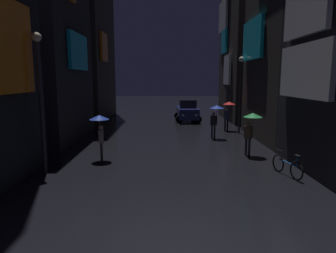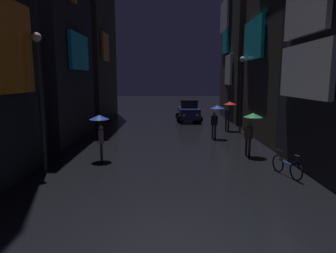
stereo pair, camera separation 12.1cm
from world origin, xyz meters
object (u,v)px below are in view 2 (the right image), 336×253
Objects in this scene: pedestrian_midstreet_left_red at (229,108)px; streetlamp_right_far at (241,86)px; pedestrian_foreground_right_blue at (100,125)px; bicycle_parked_at_storefront at (287,167)px; streetlamp_left_near at (40,87)px; pedestrian_midstreet_centre_green at (252,122)px; pedestrian_foreground_left_blue at (216,112)px; car_distant at (189,111)px.

streetlamp_right_far is at bearing -57.89° from pedestrian_midstreet_left_red.
pedestrian_foreground_right_blue and pedestrian_midstreet_left_red have the same top height.
streetlamp_left_near reaches higher than bicycle_parked_at_storefront.
pedestrian_foreground_right_blue is 10.88m from streetlamp_right_far.
pedestrian_midstreet_centre_green is at bearing -98.81° from streetlamp_right_far.
pedestrian_midstreet_centre_green is 1.00× the size of pedestrian_midstreet_left_red.
pedestrian_foreground_right_blue is at bearing -133.15° from pedestrian_midstreet_left_red.
pedestrian_foreground_left_blue is at bearing -115.80° from pedestrian_midstreet_left_red.
streetlamp_right_far is at bearing 87.57° from bicycle_parked_at_storefront.
car_distant is (-2.20, 12.31, -0.74)m from pedestrian_midstreet_centre_green.
streetlamp_right_far is at bearing 81.19° from pedestrian_midstreet_centre_green.
bicycle_parked_at_storefront is 9.79m from streetlamp_right_far.
pedestrian_midstreet_left_red is 0.51× the size of car_distant.
car_distant is at bearing 116.58° from pedestrian_midstreet_left_red.
pedestrian_foreground_left_blue is 3.18m from pedestrian_midstreet_left_red.
pedestrian_midstreet_left_red is (7.51, 8.01, 0.00)m from pedestrian_foreground_right_blue.
streetlamp_right_far reaches higher than bicycle_parked_at_storefront.
car_distant is (-1.19, 8.00, -0.74)m from pedestrian_foreground_left_blue.
pedestrian_foreground_right_blue is 3.09m from streetlamp_left_near.
streetlamp_right_far is (0.40, 9.34, 2.90)m from bicycle_parked_at_storefront.
streetlamp_right_far is at bearing -62.52° from car_distant.
bicycle_parked_at_storefront is (7.71, -2.26, -1.28)m from pedestrian_foreground_right_blue.
pedestrian_foreground_left_blue is 8.13m from car_distant.
pedestrian_midstreet_left_red is 0.41× the size of streetlamp_right_far.
streetlamp_left_near is at bearing -138.22° from pedestrian_foreground_right_blue.
streetlamp_left_near reaches higher than pedestrian_midstreet_centre_green.
streetlamp_left_near is (-9.03, -2.54, 1.76)m from pedestrian_midstreet_centre_green.
car_distant is 16.54m from streetlamp_left_near.
streetlamp_right_far is 13.30m from streetlamp_left_near.
pedestrian_foreground_right_blue is at bearing 163.64° from bicycle_parked_at_storefront.
pedestrian_foreground_left_blue is at bearing 40.04° from pedestrian_foreground_right_blue.
pedestrian_midstreet_centre_green is 0.41× the size of streetlamp_right_far.
pedestrian_foreground_left_blue is 8.01m from pedestrian_foreground_right_blue.
pedestrian_midstreet_left_red is 0.39× the size of streetlamp_left_near.
pedestrian_midstreet_centre_green reaches higher than bicycle_parked_at_storefront.
pedestrian_midstreet_centre_green is 7.19m from pedestrian_foreground_right_blue.
car_distant is 0.76× the size of streetlamp_left_near.
pedestrian_foreground_left_blue and pedestrian_midstreet_left_red have the same top height.
pedestrian_foreground_right_blue is 8.14m from bicycle_parked_at_storefront.
bicycle_parked_at_storefront is at bearing -16.36° from pedestrian_foreground_right_blue.
streetlamp_left_near reaches higher than pedestrian_foreground_left_blue.
pedestrian_midstreet_centre_green is at bearing 100.40° from bicycle_parked_at_storefront.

